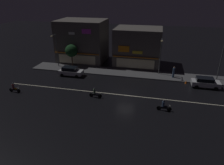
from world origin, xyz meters
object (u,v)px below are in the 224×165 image
Objects in this scene: streetlamp_east at (222,58)px; traffic_cone at (186,82)px; pedestrian_on_sidewalk at (174,72)px; motorcycle_following at (14,88)px; parked_car_near_kerb at (71,71)px; motorcycle_opposite_lane at (95,93)px; motorcycle_lead at (164,106)px; parked_car_trailing at (205,82)px; streetlamp_west at (56,48)px; streetlamp_mid at (161,54)px.

traffic_cone is (-5.38, -2.61, -3.78)m from streetlamp_east.
motorcycle_following is (-23.85, -11.11, -0.42)m from pedestrian_on_sidewalk.
motorcycle_opposite_lane is (6.78, -6.94, -0.24)m from parked_car_near_kerb.
parked_car_near_kerb is at bearing -131.23° from motorcycle_following.
streetlamp_east reaches higher than motorcycle_lead.
parked_car_trailing is at bearing -169.88° from motorcycle_following.
parked_car_near_kerb is (-18.13, -3.00, -0.19)m from pedestrian_on_sidewalk.
motorcycle_lead is 10.18m from traffic_cone.
pedestrian_on_sidewalk is (-7.40, -0.70, -3.00)m from streetlamp_east.
streetlamp_east reaches higher than motorcycle_opposite_lane.
traffic_cone is at bearing -98.52° from pedestrian_on_sidewalk.
parked_car_near_kerb is 7.82× the size of traffic_cone.
streetlamp_east reaches higher than streetlamp_west.
motorcycle_lead is (16.45, -8.40, -0.24)m from parked_car_near_kerb.
streetlamp_mid is (20.03, 0.27, 0.02)m from streetlamp_west.
parked_car_trailing is 2.26× the size of motorcycle_opposite_lane.
pedestrian_on_sidewalk reaches higher than motorcycle_following.
streetlamp_mid reaches higher than parked_car_near_kerb.
pedestrian_on_sidewalk is 0.46× the size of parked_car_trailing.
streetlamp_east is at bearing -171.76° from parked_car_near_kerb.
streetlamp_east is 3.46× the size of motorcycle_following.
pedestrian_on_sidewalk reaches higher than parked_car_trailing.
streetlamp_east is at bearing -133.32° from motorcycle_lead.
streetlamp_west is 15.84m from motorcycle_opposite_lane.
streetlamp_east is 5.41m from parked_car_trailing.
streetlamp_west is 25.00m from traffic_cone.
motorcycle_opposite_lane is (-9.66, 1.46, 0.00)m from motorcycle_lead.
motorcycle_lead and motorcycle_opposite_lane have the same top height.
parked_car_near_kerb is (4.43, -3.72, -3.15)m from streetlamp_west.
motorcycle_opposite_lane is at bearing 134.33° from parked_car_near_kerb.
motorcycle_following is at bearing 150.06° from pedestrian_on_sidewalk.
streetlamp_east is 33.58m from motorcycle_following.
motorcycle_lead is 1.00× the size of motorcycle_opposite_lane.
streetlamp_west is at bearing -102.28° from motorcycle_following.
streetlamp_mid is at bearing 147.34° from traffic_cone.
parked_car_near_kerb is at bearing -165.64° from streetlamp_mid.
streetlamp_west reaches higher than motorcycle_lead.
parked_car_near_kerb is 9.93m from motorcycle_following.
streetlamp_east is (29.96, -0.03, 0.03)m from streetlamp_west.
traffic_cone is (4.54, -2.91, -3.77)m from streetlamp_mid.
motorcycle_following is (-5.72, -8.12, -0.24)m from parked_car_near_kerb.
parked_car_trailing reaches higher than motorcycle_opposite_lane.
motorcycle_lead is (-6.46, -8.59, -0.24)m from parked_car_trailing.
motorcycle_following is 12.55m from motorcycle_opposite_lane.
parked_car_trailing reaches higher than traffic_cone.
parked_car_near_kerb is at bearing -176.92° from traffic_cone.
streetlamp_west is 6.59m from parked_car_near_kerb.
pedestrian_on_sidewalk is 5.54m from parked_car_trailing.
streetlamp_west is 3.43× the size of motorcycle_following.
motorcycle_lead is at bearing -126.90° from streetlamp_east.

